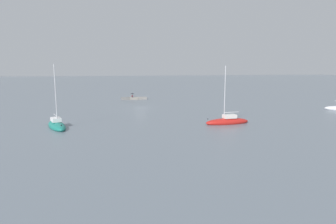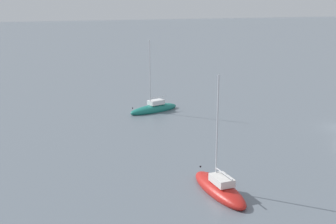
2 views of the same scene
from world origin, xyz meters
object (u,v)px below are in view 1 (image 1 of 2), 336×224
(umbrella_open_black, at_px, (132,93))
(sailboat_teal_far, at_px, (57,125))
(person_seated_maroon_left, at_px, (132,96))
(sailboat_red_near, at_px, (227,121))

(umbrella_open_black, distance_m, sailboat_teal_far, 40.35)
(umbrella_open_black, bearing_deg, person_seated_maroon_left, -92.03)
(person_seated_maroon_left, relative_size, sailboat_red_near, 0.07)
(person_seated_maroon_left, xyz_separation_m, umbrella_open_black, (0.00, 0.06, 0.85))
(sailboat_red_near, xyz_separation_m, sailboat_teal_far, (27.71, -2.28, -0.00))
(umbrella_open_black, bearing_deg, sailboat_red_near, 108.06)
(person_seated_maroon_left, bearing_deg, sailboat_teal_far, 67.28)
(sailboat_red_near, height_order, sailboat_teal_far, sailboat_teal_far)
(person_seated_maroon_left, relative_size, sailboat_teal_far, 0.07)
(person_seated_maroon_left, relative_size, umbrella_open_black, 0.58)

